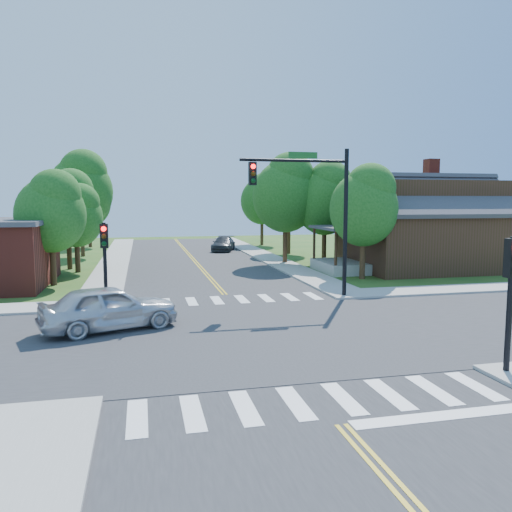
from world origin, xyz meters
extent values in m
plane|color=#26531A|center=(0.00, 0.00, 0.00)|extent=(100.00, 100.00, 0.00)
cube|color=#2D2D30|center=(0.00, 0.00, 0.02)|extent=(10.00, 90.00, 0.04)
cube|color=#2D2D30|center=(0.00, 0.00, 0.03)|extent=(90.00, 10.00, 0.04)
cube|color=#2D2D30|center=(0.00, 0.00, 0.00)|extent=(10.20, 10.20, 0.06)
cube|color=#9E9B93|center=(6.10, 25.00, 0.07)|extent=(2.20, 40.00, 0.14)
cube|color=#9E9B93|center=(-6.10, 25.00, 0.07)|extent=(2.20, 40.00, 0.14)
cube|color=white|center=(-4.20, 6.20, 0.05)|extent=(0.45, 2.00, 0.01)
cube|color=white|center=(-3.00, 6.20, 0.05)|extent=(0.45, 2.00, 0.01)
cube|color=white|center=(-1.80, 6.20, 0.05)|extent=(0.45, 2.00, 0.01)
cube|color=white|center=(-0.60, 6.20, 0.05)|extent=(0.45, 2.00, 0.01)
cube|color=white|center=(0.60, 6.20, 0.05)|extent=(0.45, 2.00, 0.01)
cube|color=white|center=(1.80, 6.20, 0.05)|extent=(0.45, 2.00, 0.01)
cube|color=white|center=(3.00, 6.20, 0.05)|extent=(0.45, 2.00, 0.01)
cube|color=white|center=(4.20, 6.20, 0.05)|extent=(0.45, 2.00, 0.01)
cube|color=white|center=(-4.20, -6.20, 0.05)|extent=(0.45, 2.00, 0.01)
cube|color=white|center=(-3.00, -6.20, 0.05)|extent=(0.45, 2.00, 0.01)
cube|color=white|center=(-1.80, -6.20, 0.05)|extent=(0.45, 2.00, 0.01)
cube|color=white|center=(-0.60, -6.20, 0.05)|extent=(0.45, 2.00, 0.01)
cube|color=white|center=(0.60, -6.20, 0.05)|extent=(0.45, 2.00, 0.01)
cube|color=white|center=(1.80, -6.20, 0.05)|extent=(0.45, 2.00, 0.01)
cube|color=white|center=(3.00, -6.20, 0.05)|extent=(0.45, 2.00, 0.01)
cube|color=white|center=(4.20, -6.20, 0.05)|extent=(0.45, 2.00, 0.01)
cube|color=gold|center=(-0.10, 26.25, 0.05)|extent=(0.10, 37.50, 0.01)
cube|color=gold|center=(0.10, 26.25, 0.05)|extent=(0.10, 37.50, 0.01)
cube|color=white|center=(2.50, -7.60, 0.00)|extent=(4.60, 0.45, 0.09)
cylinder|color=black|center=(5.60, 5.60, 3.60)|extent=(0.20, 0.20, 7.20)
cylinder|color=black|center=(3.00, 5.60, 6.60)|extent=(5.20, 0.14, 0.14)
cube|color=#19591E|center=(3.40, 5.55, 6.85)|extent=(1.40, 0.04, 0.30)
cube|color=black|center=(1.00, 5.60, 5.98)|extent=(0.34, 0.28, 1.05)
sphere|color=#FF0C0C|center=(1.00, 5.43, 6.29)|extent=(0.22, 0.22, 0.22)
sphere|color=#3F2605|center=(1.00, 5.43, 5.97)|extent=(0.22, 0.22, 0.22)
sphere|color=#05330F|center=(1.00, 5.43, 5.65)|extent=(0.22, 0.22, 0.22)
cylinder|color=black|center=(5.60, -5.60, 1.90)|extent=(0.16, 0.16, 3.80)
cube|color=black|center=(5.60, -5.60, 3.23)|extent=(0.34, 0.28, 1.05)
cylinder|color=black|center=(-5.60, 5.60, 1.90)|extent=(0.16, 0.16, 3.80)
cube|color=black|center=(-5.60, 5.60, 3.23)|extent=(0.34, 0.28, 1.05)
sphere|color=#FF0C0C|center=(-5.60, 5.43, 3.54)|extent=(0.22, 0.22, 0.22)
sphere|color=#3F2605|center=(-5.60, 5.43, 3.22)|extent=(0.22, 0.22, 0.22)
sphere|color=#05330F|center=(-5.60, 5.43, 2.90)|extent=(0.22, 0.22, 0.22)
cube|color=#352312|center=(15.20, 14.20, 2.00)|extent=(10.00, 8.00, 4.00)
cube|color=#9E9B93|center=(8.90, 14.20, 0.35)|extent=(2.60, 4.50, 0.70)
cylinder|color=#352312|center=(7.80, 12.20, 1.60)|extent=(0.18, 0.18, 2.50)
cylinder|color=#352312|center=(7.80, 16.20, 1.60)|extent=(0.18, 0.18, 2.50)
cube|color=#38383D|center=(8.90, 14.20, 2.95)|extent=(2.80, 4.80, 0.18)
cube|color=maroon|center=(17.70, 17.70, 3.55)|extent=(0.90, 0.90, 7.11)
cylinder|color=#382314|center=(9.02, 10.94, 1.30)|extent=(0.34, 0.34, 2.60)
ellipsoid|color=#194C16|center=(9.02, 10.94, 4.25)|extent=(4.11, 3.91, 4.52)
sphere|color=#194C16|center=(9.32, 10.74, 5.48)|extent=(3.01, 3.01, 3.01)
cylinder|color=#382314|center=(9.30, 18.22, 1.43)|extent=(0.34, 0.34, 2.86)
ellipsoid|color=#194C16|center=(9.30, 18.22, 4.67)|extent=(4.52, 4.30, 4.98)
sphere|color=#194C16|center=(9.60, 18.02, 6.03)|extent=(3.32, 3.32, 3.32)
cylinder|color=#382314|center=(8.87, 26.03, 1.42)|extent=(0.34, 0.34, 2.84)
ellipsoid|color=#194C16|center=(8.87, 26.03, 4.63)|extent=(4.48, 4.26, 4.93)
sphere|color=#194C16|center=(9.17, 25.83, 5.98)|extent=(3.29, 3.29, 3.29)
cylinder|color=#382314|center=(8.60, 35.16, 1.44)|extent=(0.34, 0.34, 2.89)
ellipsoid|color=#194C16|center=(8.60, 35.16, 4.71)|extent=(4.56, 4.33, 5.01)
sphere|color=#194C16|center=(8.90, 34.96, 6.08)|extent=(3.34, 3.34, 3.34)
cylinder|color=#382314|center=(-8.92, 12.76, 1.21)|extent=(0.34, 0.34, 2.42)
ellipsoid|color=#194C16|center=(-8.92, 12.76, 3.95)|extent=(3.82, 3.63, 4.20)
sphere|color=#194C16|center=(-8.62, 12.56, 5.09)|extent=(2.80, 2.80, 2.80)
cylinder|color=#382314|center=(-8.95, 19.56, 1.30)|extent=(0.34, 0.34, 2.59)
ellipsoid|color=#194C16|center=(-8.95, 19.56, 4.23)|extent=(4.09, 3.89, 4.50)
sphere|color=#194C16|center=(-8.65, 19.36, 5.45)|extent=(3.00, 3.00, 3.00)
cylinder|color=#382314|center=(-8.96, 27.78, 1.69)|extent=(0.34, 0.34, 3.38)
ellipsoid|color=#194C16|center=(-8.96, 27.78, 5.51)|extent=(5.33, 5.06, 5.86)
sphere|color=#194C16|center=(-8.66, 27.58, 7.11)|extent=(3.91, 3.91, 3.91)
cylinder|color=#382314|center=(-9.20, 36.69, 1.38)|extent=(0.34, 0.34, 2.75)
ellipsoid|color=#194C16|center=(-9.20, 36.69, 4.49)|extent=(4.35, 4.13, 4.78)
sphere|color=#194C16|center=(-8.90, 36.49, 5.80)|extent=(3.19, 3.19, 3.19)
cylinder|color=#382314|center=(6.50, 19.06, 1.55)|extent=(0.34, 0.34, 3.11)
ellipsoid|color=#194C16|center=(6.50, 19.06, 5.07)|extent=(4.90, 4.66, 5.39)
sphere|color=#194C16|center=(6.80, 18.86, 6.54)|extent=(3.60, 3.60, 3.60)
cylinder|color=#382314|center=(-8.22, 17.87, 1.10)|extent=(0.34, 0.34, 2.20)
ellipsoid|color=#194C16|center=(-8.22, 17.87, 3.59)|extent=(3.47, 3.30, 3.82)
sphere|color=#194C16|center=(-7.92, 17.67, 4.63)|extent=(2.55, 2.55, 2.55)
imported|color=silver|center=(-5.22, 1.70, 0.83)|extent=(4.91, 6.08, 1.67)
imported|color=#313236|center=(3.50, 29.52, 0.66)|extent=(4.42, 5.59, 1.32)
camera|label=1|loc=(-4.00, -16.91, 4.74)|focal=35.00mm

